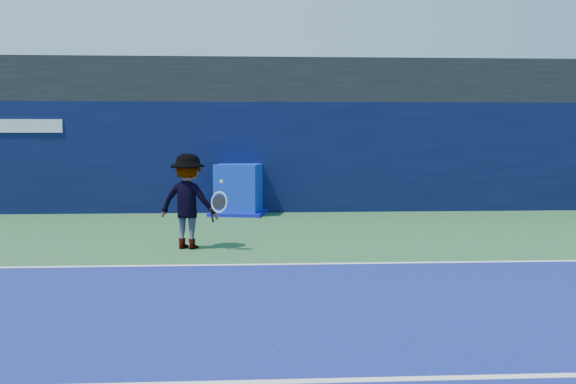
# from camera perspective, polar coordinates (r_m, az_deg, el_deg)

# --- Properties ---
(ground) EXTENTS (80.00, 80.00, 0.00)m
(ground) POSITION_cam_1_polar(r_m,az_deg,el_deg) (7.68, -4.99, -11.07)
(ground) COLOR #295C30
(ground) RESTS_ON ground
(baseline) EXTENTS (24.00, 0.10, 0.01)m
(baseline) POSITION_cam_1_polar(r_m,az_deg,el_deg) (10.59, -4.52, -6.46)
(baseline) COLOR white
(baseline) RESTS_ON ground
(service_line) EXTENTS (24.00, 0.10, 0.01)m
(service_line) POSITION_cam_1_polar(r_m,az_deg,el_deg) (5.78, -5.59, -16.55)
(service_line) COLOR white
(service_line) RESTS_ON ground
(stadium_band) EXTENTS (36.00, 3.00, 1.20)m
(stadium_band) POSITION_cam_1_polar(r_m,az_deg,el_deg) (18.92, -4.06, 9.60)
(stadium_band) COLOR black
(stadium_band) RESTS_ON back_wall_assembly
(back_wall_assembly) EXTENTS (36.00, 1.03, 3.00)m
(back_wall_assembly) POSITION_cam_1_polar(r_m,az_deg,el_deg) (17.88, -4.07, 3.13)
(back_wall_assembly) COLOR #090F35
(back_wall_assembly) RESTS_ON ground
(equipment_cart) EXTENTS (1.66, 1.66, 1.34)m
(equipment_cart) POSITION_cam_1_polar(r_m,az_deg,el_deg) (17.15, -4.38, 0.06)
(equipment_cart) COLOR #0D2BBC
(equipment_cart) RESTS_ON ground
(tennis_player) EXTENTS (1.40, 1.00, 1.77)m
(tennis_player) POSITION_cam_1_polar(r_m,az_deg,el_deg) (12.12, -8.85, -0.82)
(tennis_player) COLOR silver
(tennis_player) RESTS_ON ground
(tennis_ball) EXTENTS (0.07, 0.07, 0.07)m
(tennis_ball) POSITION_cam_1_polar(r_m,az_deg,el_deg) (13.10, -5.94, 0.93)
(tennis_ball) COLOR #D4E319
(tennis_ball) RESTS_ON ground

